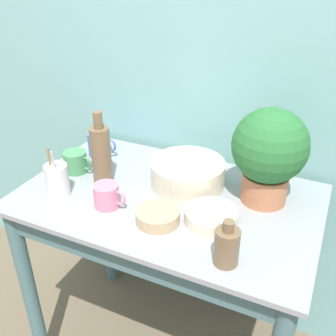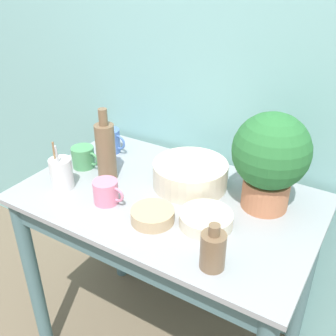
{
  "view_description": "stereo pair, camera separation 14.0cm",
  "coord_description": "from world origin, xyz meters",
  "px_view_note": "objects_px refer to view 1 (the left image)",
  "views": [
    {
      "loc": [
        0.51,
        -0.76,
        1.69
      ],
      "look_at": [
        0.0,
        0.34,
        1.0
      ],
      "focal_mm": 42.0,
      "sensor_mm": 36.0,
      "label": 1
    },
    {
      "loc": [
        0.64,
        -0.7,
        1.69
      ],
      "look_at": [
        0.0,
        0.34,
        1.0
      ],
      "focal_mm": 42.0,
      "sensor_mm": 36.0,
      "label": 2
    }
  ],
  "objects_px": {
    "mug_pink": "(107,196)",
    "bowl_small_tan": "(158,216)",
    "bottle_tall": "(101,154)",
    "bottle_short": "(227,246)",
    "mug_blue": "(100,144)",
    "mug_green": "(76,162)",
    "utensil_cup": "(57,180)",
    "bowl_small_cream": "(211,216)",
    "potted_plant": "(269,152)",
    "bowl_wash_large": "(188,173)"
  },
  "relations": [
    {
      "from": "mug_pink",
      "to": "bowl_small_tan",
      "type": "height_order",
      "value": "mug_pink"
    },
    {
      "from": "bottle_tall",
      "to": "bottle_short",
      "type": "height_order",
      "value": "bottle_tall"
    },
    {
      "from": "mug_blue",
      "to": "mug_green",
      "type": "bearing_deg",
      "value": -91.63
    },
    {
      "from": "mug_pink",
      "to": "utensil_cup",
      "type": "distance_m",
      "value": 0.21
    },
    {
      "from": "bowl_small_cream",
      "to": "potted_plant",
      "type": "bearing_deg",
      "value": 58.66
    },
    {
      "from": "potted_plant",
      "to": "utensil_cup",
      "type": "xyz_separation_m",
      "value": [
        -0.7,
        -0.28,
        -0.13
      ]
    },
    {
      "from": "bowl_wash_large",
      "to": "utensil_cup",
      "type": "height_order",
      "value": "utensil_cup"
    },
    {
      "from": "bottle_tall",
      "to": "bowl_small_tan",
      "type": "bearing_deg",
      "value": -25.23
    },
    {
      "from": "mug_blue",
      "to": "utensil_cup",
      "type": "distance_m",
      "value": 0.34
    },
    {
      "from": "bowl_small_cream",
      "to": "bottle_short",
      "type": "bearing_deg",
      "value": -58.16
    },
    {
      "from": "bottle_short",
      "to": "mug_pink",
      "type": "distance_m",
      "value": 0.48
    },
    {
      "from": "mug_blue",
      "to": "bowl_small_cream",
      "type": "bearing_deg",
      "value": -22.96
    },
    {
      "from": "mug_blue",
      "to": "bowl_small_tan",
      "type": "height_order",
      "value": "mug_blue"
    },
    {
      "from": "bottle_short",
      "to": "bowl_small_cream",
      "type": "xyz_separation_m",
      "value": [
        -0.1,
        0.17,
        -0.04
      ]
    },
    {
      "from": "potted_plant",
      "to": "bottle_tall",
      "type": "distance_m",
      "value": 0.62
    },
    {
      "from": "mug_pink",
      "to": "bowl_small_cream",
      "type": "height_order",
      "value": "mug_pink"
    },
    {
      "from": "utensil_cup",
      "to": "mug_blue",
      "type": "bearing_deg",
      "value": 96.5
    },
    {
      "from": "bowl_wash_large",
      "to": "bottle_short",
      "type": "distance_m",
      "value": 0.45
    },
    {
      "from": "mug_green",
      "to": "bowl_small_cream",
      "type": "bearing_deg",
      "value": -8.51
    },
    {
      "from": "bottle_short",
      "to": "potted_plant",
      "type": "bearing_deg",
      "value": 86.38
    },
    {
      "from": "potted_plant",
      "to": "bottle_tall",
      "type": "relative_size",
      "value": 1.2
    },
    {
      "from": "bowl_wash_large",
      "to": "bottle_tall",
      "type": "distance_m",
      "value": 0.34
    },
    {
      "from": "mug_green",
      "to": "bottle_tall",
      "type": "bearing_deg",
      "value": -7.65
    },
    {
      "from": "bowl_wash_large",
      "to": "mug_green",
      "type": "height_order",
      "value": "bowl_wash_large"
    },
    {
      "from": "bowl_small_cream",
      "to": "mug_pink",
      "type": "bearing_deg",
      "value": -169.83
    },
    {
      "from": "bowl_small_tan",
      "to": "bowl_small_cream",
      "type": "distance_m",
      "value": 0.18
    },
    {
      "from": "potted_plant",
      "to": "mug_green",
      "type": "distance_m",
      "value": 0.77
    },
    {
      "from": "utensil_cup",
      "to": "bottle_short",
      "type": "bearing_deg",
      "value": -7.58
    },
    {
      "from": "mug_green",
      "to": "mug_pink",
      "type": "xyz_separation_m",
      "value": [
        0.25,
        -0.16,
        -0.0
      ]
    },
    {
      "from": "mug_blue",
      "to": "bowl_small_cream",
      "type": "distance_m",
      "value": 0.66
    },
    {
      "from": "bowl_small_tan",
      "to": "utensil_cup",
      "type": "distance_m",
      "value": 0.41
    },
    {
      "from": "bowl_wash_large",
      "to": "bottle_short",
      "type": "relative_size",
      "value": 1.93
    },
    {
      "from": "mug_pink",
      "to": "utensil_cup",
      "type": "relative_size",
      "value": 0.66
    },
    {
      "from": "bottle_short",
      "to": "mug_pink",
      "type": "xyz_separation_m",
      "value": [
        -0.47,
        0.1,
        -0.02
      ]
    },
    {
      "from": "bottle_short",
      "to": "mug_pink",
      "type": "bearing_deg",
      "value": 167.97
    },
    {
      "from": "potted_plant",
      "to": "bowl_wash_large",
      "type": "height_order",
      "value": "potted_plant"
    },
    {
      "from": "bowl_wash_large",
      "to": "mug_green",
      "type": "bearing_deg",
      "value": -167.51
    },
    {
      "from": "potted_plant",
      "to": "mug_pink",
      "type": "bearing_deg",
      "value": -150.98
    },
    {
      "from": "bowl_wash_large",
      "to": "mug_pink",
      "type": "relative_size",
      "value": 2.31
    },
    {
      "from": "potted_plant",
      "to": "mug_pink",
      "type": "distance_m",
      "value": 0.58
    },
    {
      "from": "mug_pink",
      "to": "bottle_short",
      "type": "bearing_deg",
      "value": -12.03
    },
    {
      "from": "bottle_tall",
      "to": "bowl_small_tan",
      "type": "xyz_separation_m",
      "value": [
        0.31,
        -0.15,
        -0.1
      ]
    },
    {
      "from": "bottle_tall",
      "to": "mug_pink",
      "type": "bearing_deg",
      "value": -52.1
    },
    {
      "from": "bottle_tall",
      "to": "utensil_cup",
      "type": "xyz_separation_m",
      "value": [
        -0.1,
        -0.15,
        -0.06
      ]
    },
    {
      "from": "bottle_short",
      "to": "bowl_small_tan",
      "type": "relative_size",
      "value": 1.01
    },
    {
      "from": "bowl_small_cream",
      "to": "mug_blue",
      "type": "bearing_deg",
      "value": 157.04
    },
    {
      "from": "bowl_wash_large",
      "to": "mug_green",
      "type": "xyz_separation_m",
      "value": [
        -0.45,
        -0.1,
        -0.0
      ]
    },
    {
      "from": "bowl_wash_large",
      "to": "bottle_short",
      "type": "bearing_deg",
      "value": -53.18
    },
    {
      "from": "mug_blue",
      "to": "potted_plant",
      "type": "bearing_deg",
      "value": -3.99
    },
    {
      "from": "potted_plant",
      "to": "bowl_small_tan",
      "type": "height_order",
      "value": "potted_plant"
    }
  ]
}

